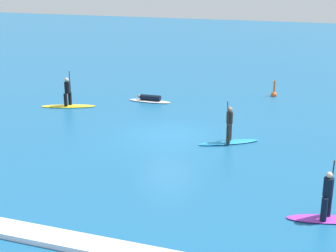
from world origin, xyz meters
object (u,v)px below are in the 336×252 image
at_px(surfer_on_yellow_board, 68,100).
at_px(surfer_on_purple_board, 326,206).
at_px(surfer_on_blue_board, 229,134).
at_px(marker_buoy, 274,93).
at_px(surfer_on_white_board, 150,99).

bearing_deg(surfer_on_yellow_board, surfer_on_purple_board, -53.49).
height_order(surfer_on_blue_board, marker_buoy, surfer_on_blue_board).
bearing_deg(surfer_on_white_board, marker_buoy, -151.52).
xyz_separation_m(surfer_on_yellow_board, marker_buoy, (11.45, 6.84, -0.24)).
bearing_deg(surfer_on_blue_board, surfer_on_white_board, -76.16).
distance_m(surfer_on_purple_board, surfer_on_yellow_board, 18.32).
relative_size(surfer_on_yellow_board, surfer_on_blue_board, 1.17).
xyz_separation_m(surfer_on_purple_board, surfer_on_yellow_board, (-15.48, 9.79, -0.07)).
height_order(surfer_on_yellow_board, marker_buoy, surfer_on_yellow_board).
distance_m(surfer_on_yellow_board, marker_buoy, 13.34).
distance_m(surfer_on_yellow_board, surfer_on_blue_board, 11.22).
bearing_deg(surfer_on_purple_board, marker_buoy, 89.23).
xyz_separation_m(surfer_on_yellow_board, surfer_on_white_board, (4.27, 2.75, -0.27)).
bearing_deg(marker_buoy, surfer_on_yellow_board, -149.15).
bearing_deg(surfer_on_blue_board, surfer_on_purple_board, 93.30).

